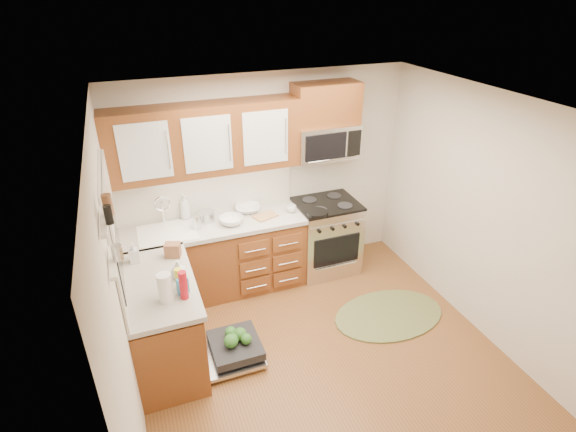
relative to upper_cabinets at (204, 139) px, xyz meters
name	(u,v)px	position (x,y,z in m)	size (l,w,h in m)	color
floor	(322,355)	(0.73, -1.57, -1.88)	(3.50, 3.50, 0.00)	brown
ceiling	(334,110)	(0.73, -1.57, 0.62)	(3.50, 3.50, 0.00)	white
wall_back	(266,178)	(0.73, 0.18, -0.62)	(3.50, 0.04, 2.50)	beige
wall_front	(460,407)	(0.73, -3.33, -0.62)	(3.50, 0.04, 2.50)	beige
wall_left	(119,294)	(-1.02, -1.57, -0.62)	(0.04, 3.50, 2.50)	beige
wall_right	(485,218)	(2.48, -1.57, -0.62)	(0.04, 3.50, 2.50)	beige
base_cabinet_back	(217,260)	(0.00, -0.12, -1.45)	(2.05, 0.60, 0.85)	brown
base_cabinet_left	(164,324)	(-0.72, -1.05, -1.45)	(0.60, 1.25, 0.85)	brown
countertop_back	(214,226)	(0.00, -0.14, -0.97)	(2.07, 0.64, 0.05)	#BBB3AB
countertop_left	(159,284)	(-0.71, -1.05, -0.97)	(0.64, 1.27, 0.05)	#BBB3AB
backsplash_back	(207,191)	(0.00, 0.16, -0.67)	(2.05, 0.02, 0.57)	beige
backsplash_left	(119,262)	(-1.01, -1.05, -0.67)	(0.02, 1.25, 0.57)	beige
upper_cabinets	(204,139)	(0.00, 0.00, 0.00)	(2.05, 0.35, 0.75)	brown
cabinet_over_mw	(326,103)	(1.41, 0.00, 0.26)	(0.76, 0.35, 0.47)	brown
range	(326,236)	(1.41, -0.15, -1.40)	(0.76, 0.64, 0.95)	silver
microwave	(325,141)	(1.41, -0.02, -0.18)	(0.76, 0.38, 0.40)	silver
sink	(168,242)	(-0.52, -0.16, -1.07)	(0.62, 0.50, 0.26)	white
dishwasher	(232,350)	(-0.13, -1.27, -1.77)	(0.70, 0.60, 0.20)	silver
window	(112,229)	(-1.01, -1.07, -0.32)	(0.03, 1.05, 1.05)	white
window_blind	(108,192)	(-0.98, -1.07, 0.00)	(0.02, 0.96, 0.40)	white
shelf_upper	(104,222)	(-0.99, -1.92, 0.17)	(0.04, 0.40, 0.03)	white
shelf_lower	(112,262)	(-0.99, -1.92, -0.12)	(0.04, 0.40, 0.03)	white
rug	(389,315)	(1.68, -1.28, -1.86)	(1.29, 0.84, 0.02)	#5E6338
skillet	(317,213)	(1.16, -0.40, -0.90)	(0.25, 0.25, 0.05)	black
stock_pot	(206,216)	(-0.06, -0.03, -0.89)	(0.19, 0.19, 0.12)	silver
cutting_board	(265,216)	(0.60, -0.18, -0.94)	(0.26, 0.17, 0.02)	tan
canister	(197,222)	(-0.20, -0.19, -0.87)	(0.10, 0.10, 0.16)	silver
paper_towel_roll	(165,288)	(-0.68, -1.35, -0.82)	(0.12, 0.12, 0.27)	white
mustard_bottle	(179,278)	(-0.54, -1.20, -0.85)	(0.06, 0.06, 0.20)	yellow
red_bottle	(183,285)	(-0.52, -1.37, -0.82)	(0.07, 0.07, 0.27)	#B40F1C
wooden_box	(173,250)	(-0.52, -0.66, -0.88)	(0.15, 0.11, 0.15)	brown
blue_carton	(183,286)	(-0.52, -1.29, -0.87)	(0.09, 0.06, 0.15)	#2A86C6
bowl_a	(248,209)	(0.44, 0.03, -0.91)	(0.29, 0.29, 0.07)	#999999
bowl_b	(232,221)	(0.19, -0.21, -0.91)	(0.27, 0.27, 0.08)	#999999
cup	(291,209)	(0.93, -0.18, -0.91)	(0.11, 0.11, 0.09)	#999999
soap_bottle_a	(185,207)	(-0.27, 0.10, -0.80)	(0.12, 0.12, 0.30)	#999999
soap_bottle_b	(134,253)	(-0.89, -0.63, -0.85)	(0.09, 0.10, 0.21)	#999999
soap_bottle_c	(178,269)	(-0.52, -1.04, -0.86)	(0.14, 0.14, 0.18)	#999999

